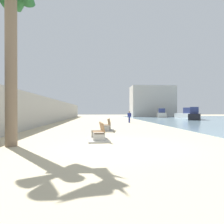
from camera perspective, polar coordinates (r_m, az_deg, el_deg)
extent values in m
plane|color=#C6B793|center=(27.09, -1.47, -3.09)|extent=(120.00, 120.00, 0.00)
cube|color=#ADAAA3|center=(27.71, -17.15, 0.28)|extent=(0.80, 64.00, 3.20)
cylinder|color=#7A6651|center=(10.26, -26.97, 10.79)|extent=(0.52, 0.52, 6.94)
cube|color=#ADAAA3|center=(10.22, -3.73, -7.31)|extent=(0.62, 0.26, 0.50)
cube|color=#ADAAA3|center=(11.60, -4.45, -6.40)|extent=(0.62, 0.26, 0.50)
cube|color=olive|center=(10.88, -4.11, -5.76)|extent=(0.65, 1.64, 0.06)
cube|color=olive|center=(10.88, -2.90, -4.28)|extent=(0.31, 1.61, 0.50)
cube|color=#ADAAA3|center=(10.94, -4.11, -7.90)|extent=(1.29, 2.19, 0.08)
cube|color=#ADAAA3|center=(15.32, -1.89, -4.77)|extent=(0.62, 0.28, 0.50)
cube|color=#ADAAA3|center=(16.71, -1.42, -4.35)|extent=(0.62, 0.28, 0.50)
cube|color=olive|center=(16.00, -1.65, -3.82)|extent=(0.72, 1.65, 0.06)
cube|color=olive|center=(15.96, -0.82, -2.83)|extent=(0.38, 1.61, 0.50)
cube|color=#ADAAA3|center=(16.03, -1.65, -5.29)|extent=(1.38, 2.23, 0.08)
cylinder|color=navy|center=(27.08, 5.13, -2.27)|extent=(0.12, 0.12, 0.78)
cylinder|color=navy|center=(27.12, 4.86, -2.26)|extent=(0.12, 0.12, 0.78)
cube|color=navy|center=(27.08, 5.00, -0.86)|extent=(0.37, 0.31, 0.55)
sphere|color=brown|center=(27.08, 5.00, 0.01)|extent=(0.21, 0.21, 0.21)
cylinder|color=navy|center=(27.01, 5.44, -0.80)|extent=(0.09, 0.09, 0.50)
cylinder|color=navy|center=(27.15, 4.56, -0.80)|extent=(0.09, 0.09, 0.50)
cube|color=beige|center=(50.84, 13.98, -0.84)|extent=(3.18, 5.22, 1.13)
cube|color=navy|center=(50.10, 14.04, 0.40)|extent=(1.92, 2.43, 1.05)
cube|color=white|center=(48.71, 20.63, -0.95)|extent=(4.27, 5.79, 1.04)
cube|color=navy|center=(48.18, 21.36, 0.43)|extent=(2.41, 2.79, 1.30)
cube|color=black|center=(38.92, 22.67, -1.23)|extent=(4.95, 6.85, 1.08)
cube|color=navy|center=(37.89, 22.61, 0.43)|extent=(2.60, 3.25, 1.18)
cube|color=#ADAAA3|center=(57.19, 11.45, 2.95)|extent=(12.00, 6.00, 8.51)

